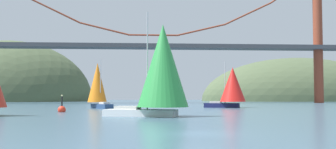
{
  "coord_description": "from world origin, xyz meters",
  "views": [
    {
      "loc": [
        -3.52,
        -24.35,
        2.34
      ],
      "look_at": [
        0.0,
        28.6,
        5.07
      ],
      "focal_mm": 43.0,
      "sensor_mm": 36.0,
      "label": 1
    }
  ],
  "objects": [
    {
      "name": "suspension_bridge",
      "position": [
        0.0,
        95.0,
        18.45
      ],
      "size": [
        137.2,
        6.0,
        41.23
      ],
      "color": "brown",
      "rests_on": "ground_plane"
    },
    {
      "name": "sailboat_red_spinnaker",
      "position": [
        13.38,
        49.77,
        4.09
      ],
      "size": [
        8.4,
        6.16,
        8.69
      ],
      "color": "#191E4C",
      "rests_on": "ground_plane"
    },
    {
      "name": "sailboat_orange_sail",
      "position": [
        -11.33,
        48.47,
        4.26
      ],
      "size": [
        5.53,
        6.76,
        8.68
      ],
      "color": "navy",
      "rests_on": "ground_plane"
    },
    {
      "name": "channel_buoy",
      "position": [
        -14.51,
        32.33,
        0.37
      ],
      "size": [
        1.1,
        1.1,
        2.64
      ],
      "color": "red",
      "rests_on": "ground_plane"
    },
    {
      "name": "headland_right",
      "position": [
        60.0,
        135.0,
        0.0
      ],
      "size": [
        78.78,
        44.0,
        34.96
      ],
      "primitive_type": "ellipsoid",
      "color": "#4C5B3D",
      "rests_on": "ground_plane"
    },
    {
      "name": "ground_plane",
      "position": [
        0.0,
        0.0,
        0.0
      ],
      "size": [
        360.0,
        360.0,
        0.0
      ],
      "primitive_type": "plane",
      "color": "#426075"
    },
    {
      "name": "sailboat_green_sail",
      "position": [
        -1.3,
        19.58,
        5.34
      ],
      "size": [
        10.25,
        7.11,
        11.63
      ],
      "color": "white",
      "rests_on": "ground_plane"
    },
    {
      "name": "headland_left",
      "position": [
        -55.0,
        135.0,
        0.0
      ],
      "size": [
        64.58,
        44.0,
        47.04
      ],
      "primitive_type": "ellipsoid",
      "color": "#4C5B3D",
      "rests_on": "ground_plane"
    }
  ]
}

